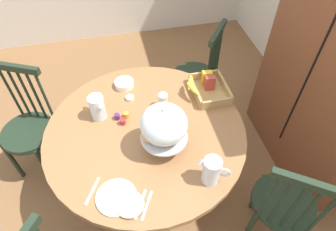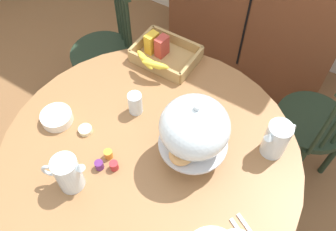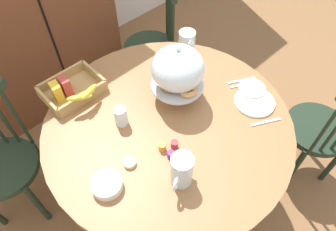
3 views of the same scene
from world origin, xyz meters
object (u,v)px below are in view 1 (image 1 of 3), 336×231
butter_dish (130,98)px  china_plate_large (116,197)px  cereal_basket (207,87)px  china_plate_small (130,204)px  orange_juice_pitcher (98,108)px  windsor_chair_far_side (283,205)px  milk_pitcher (211,172)px  windsor_chair_by_cabinet (30,130)px  cereal_bowl (124,84)px  pastry_stand_with_dome (164,126)px  dining_table (147,148)px  drinking_glass (163,101)px  windsor_chair_near_window (197,77)px

butter_dish → china_plate_large: bearing=-13.4°
cereal_basket → china_plate_small: size_ratio=2.11×
orange_juice_pitcher → china_plate_large: size_ratio=0.79×
windsor_chair_far_side → milk_pitcher: (-0.13, -0.47, 0.37)m
windsor_chair_by_cabinet → cereal_bowl: (-0.01, 0.76, 0.31)m
pastry_stand_with_dome → china_plate_large: pastry_stand_with_dome is taller
milk_pitcher → china_plate_large: (-0.00, -0.52, -0.07)m
cereal_basket → china_plate_small: cereal_basket is taller
pastry_stand_with_dome → milk_pitcher: size_ratio=1.94×
windsor_chair_by_cabinet → cereal_basket: windsor_chair_by_cabinet is taller
dining_table → windsor_chair_far_side: windsor_chair_far_side is taller
cereal_bowl → butter_dish: size_ratio=2.33×
cereal_basket → butter_dish: size_ratio=5.27×
dining_table → cereal_bowl: cereal_bowl is taller
cereal_basket → cereal_bowl: size_ratio=2.26×
china_plate_small → butter_dish: 0.80m
pastry_stand_with_dome → cereal_basket: size_ratio=1.09×
windsor_chair_far_side → cereal_basket: bearing=-161.8°
windsor_chair_far_side → pastry_stand_with_dome: bearing=-121.3°
dining_table → drinking_glass: drinking_glass is taller
windsor_chair_by_cabinet → china_plate_small: 1.18m
orange_juice_pitcher → dining_table: bearing=56.4°
windsor_chair_far_side → china_plate_small: 0.98m
windsor_chair_near_window → china_plate_small: (1.23, -0.75, 0.30)m
cereal_bowl → windsor_chair_by_cabinet: bearing=-89.1°
china_plate_large → butter_dish: bearing=166.6°
orange_juice_pitcher → windsor_chair_by_cabinet: bearing=-113.8°
china_plate_small → china_plate_large: bearing=-133.8°
cereal_basket → cereal_bowl: cereal_basket is taller
windsor_chair_far_side → cereal_bowl: (-1.01, -0.84, 0.31)m
windsor_chair_by_cabinet → pastry_stand_with_dome: pastry_stand_with_dome is taller
pastry_stand_with_dome → milk_pitcher: bearing=35.7°
dining_table → cereal_basket: 0.60m
windsor_chair_by_cabinet → drinking_glass: bearing=75.6°
dining_table → orange_juice_pitcher: size_ratio=7.39×
milk_pitcher → drinking_glass: milk_pitcher is taller
dining_table → cereal_basket: bearing=117.1°
dining_table → windsor_chair_near_window: bearing=141.5°
butter_dish → windsor_chair_far_side: bearing=43.4°
pastry_stand_with_dome → orange_juice_pitcher: size_ratio=1.97×
milk_pitcher → cereal_basket: bearing=163.5°
dining_table → drinking_glass: size_ratio=11.74×
cereal_basket → windsor_chair_near_window: bearing=169.0°
china_plate_large → butter_dish: (-0.73, 0.17, 0.01)m
dining_table → butter_dish: butter_dish is taller
china_plate_large → cereal_basket: bearing=133.2°
milk_pitcher → china_plate_large: size_ratio=0.80×
dining_table → windsor_chair_far_side: bearing=53.6°
orange_juice_pitcher → china_plate_small: bearing=9.5°
pastry_stand_with_dome → windsor_chair_far_side: bearing=58.7°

